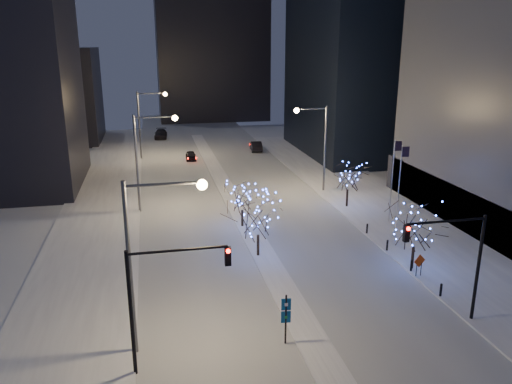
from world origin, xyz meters
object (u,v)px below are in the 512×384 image
object	(u,v)px
traffic_signal_west	(161,289)
holiday_tree_plaza_far	(348,177)
wayfinding_sign	(286,314)
street_lamp_w_far	(146,116)
holiday_tree_plaza_near	(415,228)
street_lamp_east	(318,137)
construction_sign	(419,263)
traffic_signal_east	(457,252)
car_near	(191,156)
car_far	(161,134)
holiday_tree_median_far	(242,198)
holiday_tree_median_near	(258,216)
street_lamp_w_near	(149,243)
car_mid	(256,146)
street_lamp_w_mid	(147,149)

from	to	relation	value
traffic_signal_west	holiday_tree_plaza_far	xyz separation A→B (m)	(19.84, 23.77, -1.41)
wayfinding_sign	street_lamp_w_far	bearing A→B (deg)	103.17
holiday_tree_plaza_near	holiday_tree_plaza_far	distance (m)	15.35
street_lamp_east	traffic_signal_west	distance (m)	35.30
wayfinding_sign	construction_sign	distance (m)	13.37
traffic_signal_east	car_near	bearing A→B (deg)	103.48
street_lamp_w_far	car_far	world-z (taller)	street_lamp_w_far
holiday_tree_median_far	holiday_tree_median_near	bearing A→B (deg)	-90.00
holiday_tree_median_far	holiday_tree_plaza_near	bearing A→B (deg)	-47.00
street_lamp_east	holiday_tree_median_near	size ratio (longest dim) A/B	1.83
street_lamp_w_near	car_far	xyz separation A→B (m)	(2.35, 66.75, -5.72)
car_mid	holiday_tree_median_near	xyz separation A→B (m)	(-8.60, -40.96, 2.75)
street_lamp_w_near	holiday_tree_median_near	distance (m)	14.42
street_lamp_w_near	traffic_signal_east	distance (m)	17.99
street_lamp_east	holiday_tree_median_far	size ratio (longest dim) A/B	2.36
car_far	holiday_tree_median_near	bearing A→B (deg)	-79.69
car_near	holiday_tree_median_near	world-z (taller)	holiday_tree_median_near
traffic_signal_east	holiday_tree_plaza_far	world-z (taller)	traffic_signal_east
holiday_tree_median_near	holiday_tree_median_far	distance (m)	6.96
holiday_tree_plaza_far	wayfinding_sign	xyz separation A→B (m)	(-12.97, -22.77, -1.44)
holiday_tree_median_far	holiday_tree_plaza_near	distance (m)	16.14
traffic_signal_east	car_mid	size ratio (longest dim) A/B	1.48
car_far	car_near	bearing A→B (deg)	-74.53
car_near	construction_sign	world-z (taller)	construction_sign
street_lamp_w_far	holiday_tree_plaza_near	xyz separation A→B (m)	(19.44, -43.56, -3.07)
holiday_tree_median_near	street_lamp_w_near	bearing A→B (deg)	-126.73
traffic_signal_east	holiday_tree_median_far	distance (m)	21.51
car_mid	street_lamp_w_mid	bearing A→B (deg)	63.21
construction_sign	car_far	bearing A→B (deg)	91.52
holiday_tree_median_far	street_lamp_east	bearing A→B (deg)	42.68
car_far	wayfinding_sign	distance (m)	67.95
street_lamp_w_near	holiday_tree_median_near	world-z (taller)	street_lamp_w_near
street_lamp_w_mid	wayfinding_sign	size ratio (longest dim) A/B	3.21
street_lamp_w_mid	car_near	bearing A→B (deg)	74.89
holiday_tree_median_near	traffic_signal_east	bearing A→B (deg)	-52.52
street_lamp_w_near	holiday_tree_median_near	bearing A→B (deg)	53.27
car_mid	holiday_tree_plaza_near	distance (m)	45.97
street_lamp_w_far	street_lamp_east	xyz separation A→B (m)	(19.02, -22.00, -0.05)
street_lamp_w_mid	construction_sign	distance (m)	28.17
car_near	holiday_tree_plaza_far	world-z (taller)	holiday_tree_plaza_far
holiday_tree_plaza_near	car_far	bearing A→B (deg)	105.82
street_lamp_w_mid	holiday_tree_plaza_near	distance (m)	27.05
holiday_tree_median_near	wayfinding_sign	xyz separation A→B (m)	(-1.07, -12.31, -1.61)
street_lamp_w_near	car_mid	distance (m)	55.27
wayfinding_sign	construction_sign	world-z (taller)	wayfinding_sign
car_far	holiday_tree_median_near	size ratio (longest dim) A/B	0.98
holiday_tree_plaza_far	street_lamp_w_mid	bearing A→B (deg)	170.97
car_near	wayfinding_sign	size ratio (longest dim) A/B	1.19
street_lamp_w_near	wayfinding_sign	size ratio (longest dim) A/B	3.21
street_lamp_w_mid	street_lamp_w_far	bearing A→B (deg)	90.00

